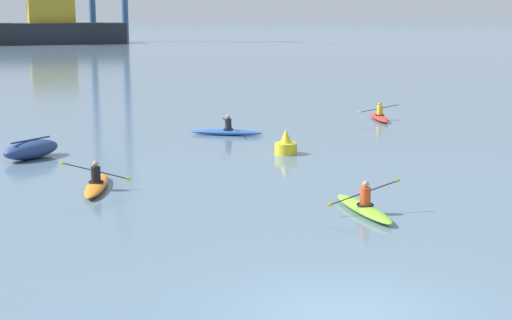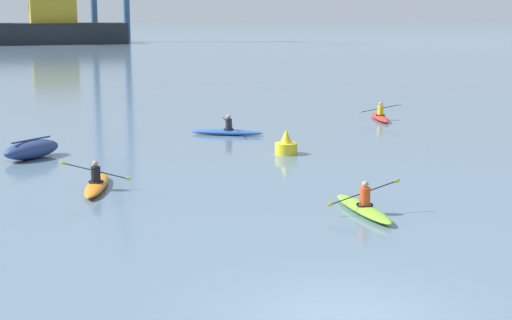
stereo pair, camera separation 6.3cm
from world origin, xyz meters
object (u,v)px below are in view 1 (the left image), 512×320
capsized_dinghy (31,150)px  channel_buoy (286,145)px  kayak_orange (97,184)px  kayak_blue (226,131)px  kayak_red (379,117)px  kayak_lime (364,207)px

capsized_dinghy → channel_buoy: 9.94m
channel_buoy → kayak_orange: (-8.00, -3.81, -0.19)m
channel_buoy → kayak_orange: 8.86m
kayak_orange → capsized_dinghy: bearing=105.0°
kayak_blue → kayak_red: (9.06, 2.19, -0.00)m
kayak_lime → kayak_red: (9.49, 16.80, -0.00)m
channel_buoy → kayak_red: bearing=42.5°
capsized_dinghy → kayak_orange: bearing=-75.0°
channel_buoy → kayak_blue: kayak_blue is taller
channel_buoy → capsized_dinghy: bearing=166.3°
kayak_blue → kayak_orange: bearing=-128.0°
capsized_dinghy → kayak_orange: size_ratio=0.79×
kayak_orange → kayak_red: same height
capsized_dinghy → kayak_lime: size_ratio=0.79×
kayak_orange → kayak_blue: (7.15, 9.16, 0.00)m
kayak_blue → kayak_red: kayak_blue is taller
kayak_orange → kayak_red: bearing=35.0°
kayak_orange → kayak_blue: size_ratio=1.06×
kayak_lime → kayak_orange: size_ratio=0.99×
channel_buoy → kayak_blue: 5.42m
kayak_lime → kayak_orange: (-6.72, 5.46, -0.00)m
channel_buoy → kayak_red: size_ratio=0.29×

